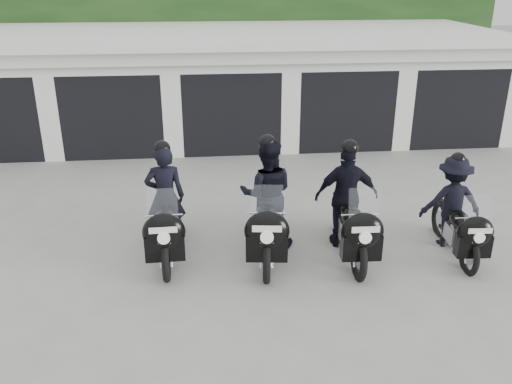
{
  "coord_description": "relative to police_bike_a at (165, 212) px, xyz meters",
  "views": [
    {
      "loc": [
        -0.73,
        -8.43,
        4.65
      ],
      "look_at": [
        0.12,
        0.26,
        1.05
      ],
      "focal_mm": 38.0,
      "sensor_mm": 36.0,
      "label": 1
    }
  ],
  "objects": [
    {
      "name": "garage_block",
      "position": [
        1.45,
        7.95,
        0.62
      ],
      "size": [
        16.4,
        6.8,
        2.96
      ],
      "color": "white",
      "rests_on": "ground"
    },
    {
      "name": "police_bike_b",
      "position": [
        1.75,
        -0.04,
        0.09
      ],
      "size": [
        1.05,
        2.46,
        2.14
      ],
      "rotation": [
        0.0,
        0.0,
        -0.11
      ],
      "color": "black",
      "rests_on": "ground"
    },
    {
      "name": "police_bike_a",
      "position": [
        0.0,
        0.0,
        0.0
      ],
      "size": [
        0.74,
        2.35,
        2.04
      ],
      "rotation": [
        0.0,
        0.0,
        0.03
      ],
      "color": "black",
      "rests_on": "ground"
    },
    {
      "name": "ground",
      "position": [
        1.45,
        -0.11,
        -0.81
      ],
      "size": [
        80.0,
        80.0,
        0.0
      ],
      "primitive_type": "plane",
      "color": "#A2A29C",
      "rests_on": "ground"
    },
    {
      "name": "police_bike_c",
      "position": [
        3.16,
        -0.16,
        0.06
      ],
      "size": [
        1.14,
        2.36,
        2.05
      ],
      "rotation": [
        0.0,
        0.0,
        -0.04
      ],
      "color": "black",
      "rests_on": "ground"
    },
    {
      "name": "police_bike_d",
      "position": [
        5.03,
        -0.28,
        -0.04
      ],
      "size": [
        1.12,
        2.08,
        1.81
      ],
      "rotation": [
        0.0,
        0.0,
        -0.06
      ],
      "color": "black",
      "rests_on": "ground"
    },
    {
      "name": "background_vegetation",
      "position": [
        1.82,
        12.81,
        1.96
      ],
      "size": [
        20.0,
        3.9,
        5.8
      ],
      "color": "#153312",
      "rests_on": "ground"
    }
  ]
}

